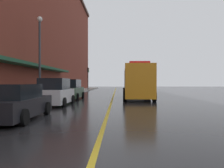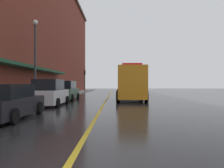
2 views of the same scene
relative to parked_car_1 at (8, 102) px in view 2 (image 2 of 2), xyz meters
The scene contains 11 objects.
ground_plane 19.25m from the parked_car_1, 78.23° to the left, with size 112.00×112.00×0.00m, color #232326.
sidewalk_left 18.98m from the parked_car_1, 96.89° to the left, with size 2.40×70.00×0.15m, color #9E9B93.
lane_center_stripe 19.25m from the parked_car_1, 78.23° to the left, with size 0.16×70.00×0.01m, color gold.
brick_building_left 21.99m from the parked_car_1, 117.33° to the left, with size 12.64×64.00×19.46m.
parked_car_1 is the anchor object (origin of this frame).
parked_car_2 6.10m from the parked_car_1, 90.08° to the left, with size 2.15×4.24×1.92m.
parked_car_3 11.85m from the parked_car_1, 90.42° to the left, with size 2.04×4.87×1.90m.
utility_truck 14.02m from the parked_car_1, 63.01° to the left, with size 2.95×9.46×3.39m.
parking_meter_1 3.31m from the parked_car_1, 115.67° to the left, with size 0.14×0.18×1.33m.
street_lamp_left 9.66m from the parked_car_1, 103.11° to the left, with size 0.44×0.44×6.94m.
traffic_light_near 34.06m from the parked_car_1, 92.30° to the left, with size 0.38×0.36×4.30m.
Camera 2 is at (0.90, -3.52, 1.55)m, focal length 34.78 mm.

